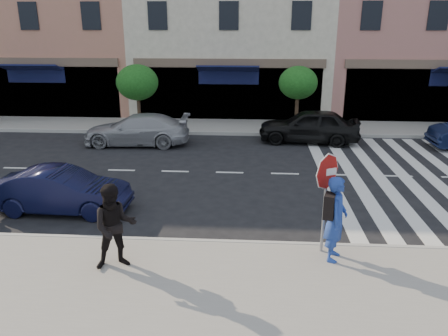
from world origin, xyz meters
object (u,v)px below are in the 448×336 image
walker (115,227)px  car_near_mid (62,191)px  car_far_mid (309,126)px  photographer (336,219)px  car_far_left (137,130)px  stop_sign (327,181)px

walker → car_near_mid: 4.01m
car_far_mid → walker: bearing=-20.4°
car_near_mid → car_far_mid: (7.96, 8.17, 0.13)m
photographer → walker: (-4.73, -0.64, -0.02)m
photographer → walker: size_ratio=1.03×
car_far_left → car_far_mid: 7.71m
photographer → car_far_left: bearing=52.3°
photographer → stop_sign: bearing=52.8°
car_near_mid → car_far_left: 7.31m
photographer → car_far_left: photographer is taller
walker → photographer: bearing=-12.7°
car_far_left → stop_sign: bearing=34.0°
photographer → car_near_mid: photographer is taller
stop_sign → walker: 4.68m
photographer → car_near_mid: (-7.25, 2.45, -0.49)m
walker → car_near_mid: (-2.52, 3.09, -0.46)m
stop_sign → walker: stop_sign is taller
walker → car_far_left: bearing=81.7°
car_far_left → car_far_mid: bearing=95.0°
car_far_left → car_far_mid: size_ratio=1.04×
photographer → car_far_mid: photographer is taller
walker → car_near_mid: size_ratio=0.49×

